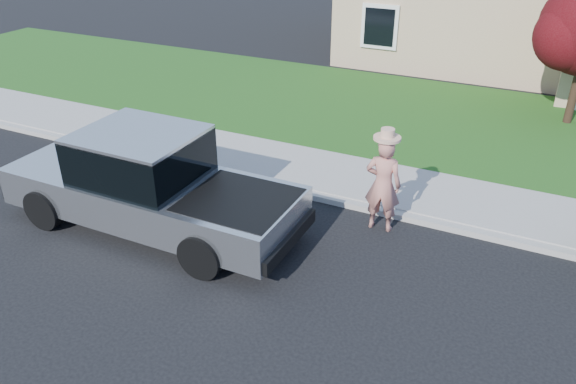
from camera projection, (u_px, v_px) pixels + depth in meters
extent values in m
plane|color=black|center=(273.00, 280.00, 9.43)|extent=(80.00, 80.00, 0.00)
cube|color=gray|center=(382.00, 212.00, 11.32)|extent=(40.00, 0.20, 0.12)
cube|color=gray|center=(397.00, 188.00, 12.18)|extent=(40.00, 2.00, 0.15)
cube|color=#164F18|center=(442.00, 121.00, 15.76)|extent=(40.00, 7.00, 0.10)
cube|color=black|center=(380.00, 27.00, 19.37)|extent=(1.30, 0.10, 1.50)
cylinder|color=black|center=(45.00, 209.00, 10.73)|extent=(0.81, 0.30, 0.81)
cylinder|color=black|center=(111.00, 170.00, 12.20)|extent=(0.81, 0.30, 0.81)
cylinder|color=black|center=(202.00, 256.00, 9.36)|extent=(0.81, 0.30, 0.81)
cylinder|color=black|center=(255.00, 206.00, 10.83)|extent=(0.81, 0.30, 0.81)
cube|color=#B7BBBF|center=(152.00, 195.00, 10.61)|extent=(5.74, 2.02, 0.73)
cube|color=black|center=(141.00, 157.00, 10.31)|extent=(2.12, 1.88, 0.86)
cube|color=#B7BBBF|center=(137.00, 134.00, 10.10)|extent=(2.12, 1.88, 0.08)
cube|color=black|center=(239.00, 201.00, 9.72)|extent=(1.82, 1.72, 0.06)
cube|color=black|center=(42.00, 172.00, 11.79)|extent=(0.12, 1.91, 0.40)
cube|color=black|center=(290.00, 240.00, 9.59)|extent=(0.12, 1.91, 0.25)
cube|color=black|center=(144.00, 134.00, 11.52)|extent=(0.12, 0.22, 0.18)
imported|color=#BB7466|center=(383.00, 185.00, 10.45)|extent=(0.71, 0.49, 1.87)
cylinder|color=#D8A98A|center=(387.00, 137.00, 10.00)|extent=(0.50, 0.50, 0.05)
cylinder|color=#D8A98A|center=(388.00, 133.00, 9.96)|extent=(0.25, 0.25, 0.17)
cylinder|color=black|center=(574.00, 91.00, 15.13)|extent=(0.22, 0.22, 1.77)
sphere|color=#470F12|center=(569.00, 36.00, 14.33)|extent=(1.77, 1.77, 1.77)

